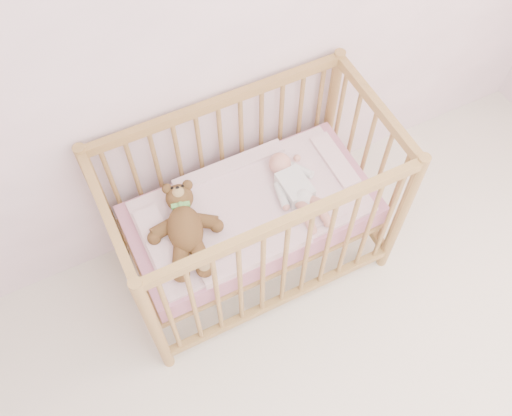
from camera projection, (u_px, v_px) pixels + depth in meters
wall_back at (230, 21)px, 2.33m from camera, size 4.00×0.02×2.70m
crib at (252, 213)px, 2.85m from camera, size 1.36×0.76×1.00m
mattress at (252, 214)px, 2.86m from camera, size 1.22×0.62×0.13m
blanket at (251, 207)px, 2.79m from camera, size 1.10×0.58×0.06m
baby at (295, 184)px, 2.77m from camera, size 0.26×0.51×0.12m
teddy_bear at (185, 229)px, 2.63m from camera, size 0.49×0.60×0.15m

